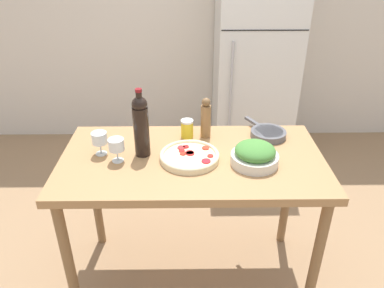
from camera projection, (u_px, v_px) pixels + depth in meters
The scene contains 12 objects.
ground_plane at pixel (192, 274), 2.46m from camera, with size 14.00×14.00×0.00m, color #9E7A56.
wall_back at pixel (189, 12), 3.59m from camera, with size 6.40×0.08×2.60m.
refrigerator at pixel (254, 66), 3.45m from camera, with size 0.71×0.73×1.80m.
prep_counter at pixel (192, 173), 2.07m from camera, with size 1.42×0.75×0.90m.
wine_bottle at pixel (141, 125), 1.96m from camera, with size 0.08×0.08×0.38m.
wine_glass_near at pixel (116, 146), 1.94m from camera, with size 0.08×0.08×0.13m.
wine_glass_far at pixel (99, 139), 2.01m from camera, with size 0.08×0.08×0.13m.
pepper_mill at pixel (206, 118), 2.17m from camera, with size 0.06×0.06×0.24m.
salad_bowl at pixel (255, 155), 1.94m from camera, with size 0.25×0.25×0.12m.
homemade_pizza at pixel (190, 156), 1.99m from camera, with size 0.32×0.32×0.04m.
salt_canister at pixel (187, 129), 2.20m from camera, with size 0.07×0.07×0.11m.
cast_iron_skillet at pixel (268, 133), 2.22m from camera, with size 0.22×0.31×0.04m.
Camera 1 is at (-0.02, -1.73, 1.95)m, focal length 35.00 mm.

